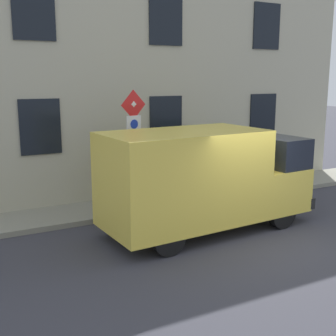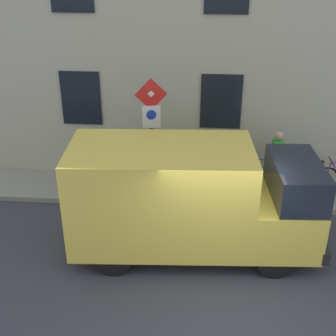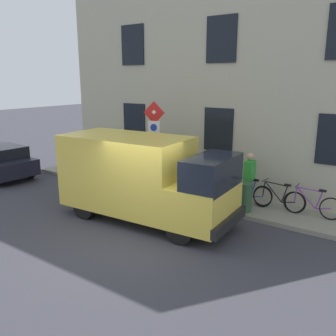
# 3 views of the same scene
# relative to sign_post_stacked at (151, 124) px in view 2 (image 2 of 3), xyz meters

# --- Properties ---
(ground_plane) EXTENTS (80.00, 80.00, 0.00)m
(ground_plane) POSITION_rel_sign_post_stacked_xyz_m (-3.02, -1.72, -2.25)
(ground_plane) COLOR #36363F
(sidewalk_slab) EXTENTS (1.67, 15.94, 0.14)m
(sidewalk_slab) POSITION_rel_sign_post_stacked_xyz_m (0.62, -1.72, -2.18)
(sidewalk_slab) COLOR gray
(sidewalk_slab) RESTS_ON ground_plane
(building_facade) EXTENTS (0.75, 13.94, 7.49)m
(building_facade) POSITION_rel_sign_post_stacked_xyz_m (1.80, -1.72, 1.49)
(building_facade) COLOR #B2AE95
(building_facade) RESTS_ON ground_plane
(sign_post_stacked) EXTENTS (0.20, 0.55, 3.14)m
(sign_post_stacked) POSITION_rel_sign_post_stacked_xyz_m (0.00, 0.00, 0.00)
(sign_post_stacked) COLOR #474C47
(sign_post_stacked) RESTS_ON sidewalk_slab
(delivery_van) EXTENTS (2.32, 5.44, 2.50)m
(delivery_van) POSITION_rel_sign_post_stacked_xyz_m (-1.92, -1.02, -0.92)
(delivery_van) COLOR yellow
(delivery_van) RESTS_ON ground_plane
(bicycle_black) EXTENTS (0.46, 1.71, 0.89)m
(bicycle_black) POSITION_rel_sign_post_stacked_xyz_m (0.91, -4.17, -1.74)
(bicycle_black) COLOR black
(bicycle_black) RESTS_ON sidewalk_slab
(bicycle_blue) EXTENTS (0.47, 1.71, 0.89)m
(bicycle_blue) POSITION_rel_sign_post_stacked_xyz_m (0.91, -3.15, -1.74)
(bicycle_blue) COLOR black
(bicycle_blue) RESTS_ON sidewalk_slab
(pedestrian) EXTENTS (0.41, 0.28, 1.72)m
(pedestrian) POSITION_rel_sign_post_stacked_xyz_m (0.72, -3.24, -1.18)
(pedestrian) COLOR #262B47
(pedestrian) RESTS_ON sidewalk_slab
(litter_bin) EXTENTS (0.44, 0.44, 0.90)m
(litter_bin) POSITION_rel_sign_post_stacked_xyz_m (0.14, -3.37, -1.66)
(litter_bin) COLOR #2D5133
(litter_bin) RESTS_ON sidewalk_slab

